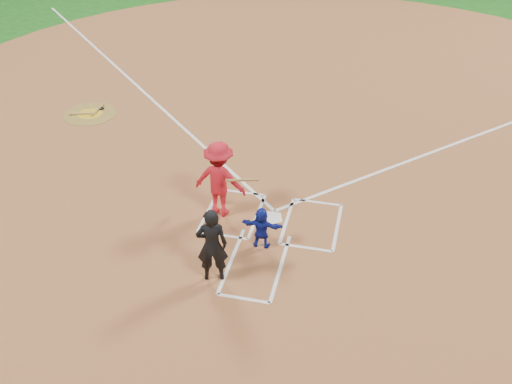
% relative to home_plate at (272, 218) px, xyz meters
% --- Properties ---
extents(ground, '(120.00, 120.00, 0.00)m').
position_rel_home_plate_xyz_m(ground, '(0.00, 0.00, -0.02)').
color(ground, '#145114').
rests_on(ground, ground).
extents(home_plate_dirt, '(28.00, 28.00, 0.01)m').
position_rel_home_plate_xyz_m(home_plate_dirt, '(0.00, 6.00, -0.01)').
color(home_plate_dirt, brown).
rests_on(home_plate_dirt, ground).
extents(home_plate, '(0.60, 0.60, 0.02)m').
position_rel_home_plate_xyz_m(home_plate, '(0.00, 0.00, 0.00)').
color(home_plate, silver).
rests_on(home_plate, home_plate_dirt).
extents(on_deck_circle, '(1.70, 1.70, 0.01)m').
position_rel_home_plate_xyz_m(on_deck_circle, '(-6.91, 4.16, -0.00)').
color(on_deck_circle, brown).
rests_on(on_deck_circle, home_plate_dirt).
extents(on_deck_logo, '(0.80, 0.80, 0.00)m').
position_rel_home_plate_xyz_m(on_deck_logo, '(-6.91, 4.16, 0.00)').
color(on_deck_logo, gold).
rests_on(on_deck_logo, on_deck_circle).
extents(on_deck_bat_a, '(0.07, 0.84, 0.06)m').
position_rel_home_plate_xyz_m(on_deck_bat_a, '(-6.76, 4.41, 0.03)').
color(on_deck_bat_a, olive).
rests_on(on_deck_bat_a, on_deck_circle).
extents(on_deck_bat_b, '(0.82, 0.33, 0.06)m').
position_rel_home_plate_xyz_m(on_deck_bat_b, '(-7.11, 4.06, 0.03)').
color(on_deck_bat_b, olive).
rests_on(on_deck_bat_b, on_deck_circle).
extents(bat_weight_donut, '(0.19, 0.19, 0.05)m').
position_rel_home_plate_xyz_m(bat_weight_donut, '(-6.71, 4.56, 0.03)').
color(bat_weight_donut, black).
rests_on(bat_weight_donut, on_deck_circle).
extents(catcher, '(0.95, 0.31, 1.02)m').
position_rel_home_plate_xyz_m(catcher, '(-0.02, -1.07, 0.50)').
color(catcher, '#121F95').
rests_on(catcher, home_plate_dirt).
extents(umpire, '(0.73, 0.58, 1.77)m').
position_rel_home_plate_xyz_m(umpire, '(-0.77, -2.33, 0.87)').
color(umpire, black).
rests_on(umpire, home_plate_dirt).
extents(chalk_markings, '(28.35, 17.32, 0.01)m').
position_rel_home_plate_xyz_m(chalk_markings, '(0.00, 5.29, -0.01)').
color(chalk_markings, white).
rests_on(chalk_markings, home_plate_dirt).
extents(batter_at_plate, '(1.59, 0.84, 1.94)m').
position_rel_home_plate_xyz_m(batter_at_plate, '(-1.27, -0.06, 0.96)').
color(batter_at_plate, red).
rests_on(batter_at_plate, home_plate_dirt).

